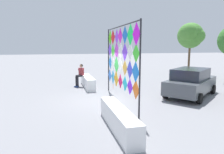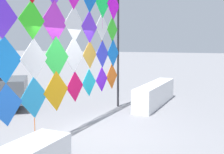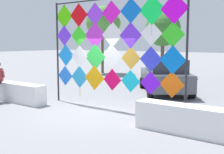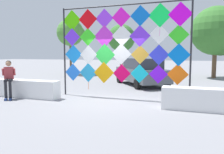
% 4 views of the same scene
% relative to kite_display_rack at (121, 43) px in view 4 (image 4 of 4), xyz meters
% --- Properties ---
extents(ground, '(120.00, 120.00, 0.00)m').
position_rel_kite_display_rack_xyz_m(ground, '(-0.28, -0.71, -2.35)').
color(ground, gray).
extents(plaza_ledge_left, '(3.40, 0.57, 0.76)m').
position_rel_kite_display_rack_xyz_m(plaza_ledge_left, '(-4.11, -1.13, -1.97)').
color(plaza_ledge_left, white).
rests_on(plaza_ledge_left, ground).
extents(plaza_ledge_right, '(3.40, 0.57, 0.76)m').
position_rel_kite_display_rack_xyz_m(plaza_ledge_right, '(3.55, -1.13, -1.97)').
color(plaza_ledge_right, white).
rests_on(plaza_ledge_right, ground).
extents(kite_display_rack, '(5.56, 0.15, 3.91)m').
position_rel_kite_display_rack_xyz_m(kite_display_rack, '(0.00, 0.00, 0.00)').
color(kite_display_rack, '#232328').
rests_on(kite_display_rack, ground).
extents(seated_vendor, '(0.71, 0.77, 1.60)m').
position_rel_kite_display_rack_xyz_m(seated_vendor, '(-4.41, -1.63, -1.40)').
color(seated_vendor, black).
rests_on(seated_vendor, ground).
extents(parked_car, '(3.93, 4.39, 1.61)m').
position_rel_kite_display_rack_xyz_m(parked_car, '(0.01, 4.25, -1.53)').
color(parked_car, '#4C5156').
rests_on(parked_car, ground).
extents(tree_palm_like, '(2.64, 2.71, 5.10)m').
position_rel_kite_display_rack_xyz_m(tree_palm_like, '(-7.62, 9.46, 1.54)').
color(tree_palm_like, brown).
rests_on(tree_palm_like, ground).
extents(tree_broadleaf, '(2.40, 2.40, 4.48)m').
position_rel_kite_display_rack_xyz_m(tree_broadleaf, '(-2.97, 10.01, 0.90)').
color(tree_broadleaf, brown).
rests_on(tree_broadleaf, ground).
extents(tree_far_right, '(3.86, 3.97, 5.53)m').
position_rel_kite_display_rack_xyz_m(tree_far_right, '(4.67, 10.26, 1.09)').
color(tree_far_right, brown).
rests_on(tree_far_right, ground).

